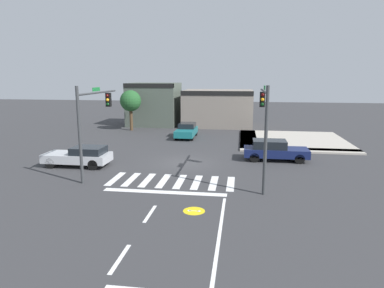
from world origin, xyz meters
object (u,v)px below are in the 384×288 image
Objects in this scene: car_silver at (80,156)px; roadside_tree at (131,101)px; traffic_signal_southwest at (94,113)px; car_navy at (274,150)px; traffic_signal_southeast at (264,115)px; car_teal at (187,130)px.

roadside_tree is at bearing -84.74° from car_silver.
traffic_signal_southwest is 1.26× the size of car_navy.
car_teal is (-6.78, 14.35, -3.31)m from traffic_signal_southeast.
roadside_tree is (-13.82, 18.05, -0.68)m from traffic_signal_southeast.
car_teal is at bearing -114.48° from car_silver.
roadside_tree is (-15.02, 12.27, 2.57)m from car_navy.
traffic_signal_southeast reaches higher than car_navy.
roadside_tree is at bearing 140.77° from car_navy.
roadside_tree reaches higher than car_navy.
traffic_signal_southwest reaches higher than car_silver.
traffic_signal_southwest is (-10.44, 0.54, -0.10)m from traffic_signal_southeast.
car_silver is at bearing 50.74° from traffic_signal_southwest.
car_teal reaches higher than car_silver.
car_navy is at bearing -164.82° from car_silver.
traffic_signal_southeast is at bearing -92.98° from traffic_signal_southwest.
car_silver is 16.22m from roadside_tree.
car_silver is (-5.58, -12.25, 0.01)m from car_teal.
traffic_signal_southeast reaches higher than traffic_signal_southwest.
car_navy reaches higher than car_silver.
car_teal is at bearing -27.70° from roadside_tree.
car_navy is 1.02× the size of roadside_tree.
car_navy is (1.20, 5.78, -3.25)m from traffic_signal_southeast.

